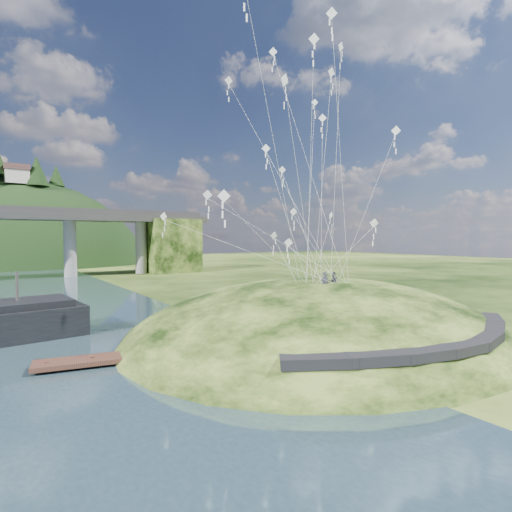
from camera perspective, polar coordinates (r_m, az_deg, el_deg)
ground at (r=30.09m, az=0.15°, el=-14.12°), size 320.00×320.00×0.00m
grass_hill at (r=36.85m, az=8.92°, el=-13.40°), size 36.00×32.00×13.00m
footpath at (r=28.36m, az=24.92°, el=-11.07°), size 22.29×5.84×0.83m
wooden_dock at (r=30.09m, az=-17.02°, el=-13.45°), size 12.88×4.52×0.91m
kite_flyers at (r=33.74m, az=10.49°, el=-2.23°), size 2.26×1.19×1.92m
kite_swarm at (r=36.00m, az=5.00°, el=17.11°), size 17.52×14.23×20.40m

